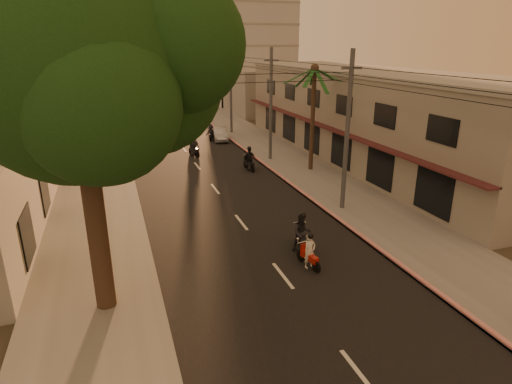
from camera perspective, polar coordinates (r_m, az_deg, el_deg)
ground at (r=16.75m, az=6.26°, el=-14.31°), size 160.00×160.00×0.00m
road at (r=34.40m, az=-7.83°, el=3.44°), size 10.00×140.00×0.02m
sidewalk_right at (r=36.48m, az=3.82°, el=4.56°), size 5.00×140.00×0.12m
sidewalk_left at (r=33.86m, az=-20.37°, el=2.24°), size 5.00×140.00×0.12m
curb_stripe at (r=31.14m, az=3.25°, el=2.10°), size 0.20×60.00×0.20m
shophouse_row at (r=37.01m, az=14.58°, el=9.89°), size 8.80×34.20×7.30m
distant_tower at (r=72.23m, az=-0.98°, el=22.92°), size 12.10×12.10×28.00m
broadleaf_tree at (r=14.75m, az=-21.33°, el=15.08°), size 9.60×8.70×12.10m
palm_tree at (r=31.95m, az=7.81°, el=15.27°), size 5.00×5.00×8.20m
utility_poles at (r=34.94m, az=2.02°, el=14.73°), size 1.20×48.26×9.00m
filler_right at (r=61.31m, az=0.50°, el=13.31°), size 8.00×14.00×6.00m
filler_left_near at (r=47.75m, az=-28.37°, el=8.42°), size 8.00×14.00×4.40m
filler_left_far at (r=65.30m, az=-26.26°, el=12.20°), size 8.00×14.00×7.00m
scooter_red at (r=18.72m, az=7.14°, el=-7.96°), size 0.76×1.65×1.63m
scooter_mid_a at (r=20.03m, az=6.14°, el=-5.50°), size 1.22×1.95×1.96m
scooter_mid_b at (r=32.71m, az=-0.90°, el=4.33°), size 1.14×1.93×1.90m
scooter_far_a at (r=37.33m, az=-8.25°, el=6.03°), size 1.17×1.93×1.94m
scooter_far_b at (r=43.62m, az=-6.00°, el=7.85°), size 1.43×1.57×1.64m
parked_car at (r=43.57m, az=-4.83°, el=7.71°), size 2.33×4.19×1.27m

